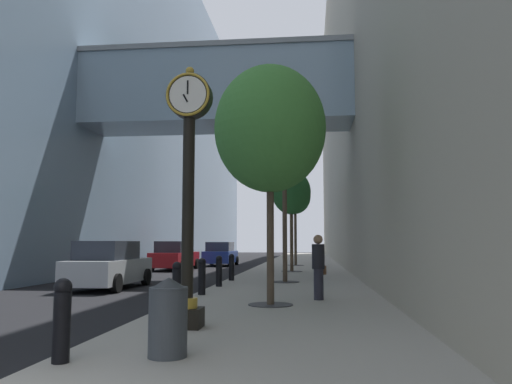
% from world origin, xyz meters
% --- Properties ---
extents(ground_plane, '(110.00, 110.00, 0.00)m').
position_xyz_m(ground_plane, '(0.00, 27.00, 0.00)').
color(ground_plane, black).
rests_on(ground_plane, ground).
extents(sidewalk_right, '(5.45, 80.00, 0.14)m').
position_xyz_m(sidewalk_right, '(2.73, 30.00, 0.07)').
color(sidewalk_right, '#9E998E').
rests_on(sidewalk_right, ground).
extents(building_block_left, '(21.96, 80.00, 26.07)m').
position_xyz_m(building_block_left, '(-11.62, 29.92, 13.00)').
color(building_block_left, '#758EA8').
rests_on(building_block_left, ground).
extents(building_block_right, '(9.00, 80.00, 27.33)m').
position_xyz_m(building_block_right, '(9.95, 30.00, 13.66)').
color(building_block_right, '#A89E89').
rests_on(building_block_right, ground).
extents(street_clock, '(0.84, 0.55, 4.81)m').
position_xyz_m(street_clock, '(1.24, 5.48, 2.78)').
color(street_clock, black).
rests_on(street_clock, sidewalk_right).
extents(bollard_nearest, '(0.23, 0.23, 1.06)m').
position_xyz_m(bollard_nearest, '(0.29, 2.72, 0.70)').
color(bollard_nearest, black).
rests_on(bollard_nearest, sidewalk_right).
extents(bollard_third, '(0.23, 0.23, 1.06)m').
position_xyz_m(bollard_third, '(0.29, 8.35, 0.70)').
color(bollard_third, black).
rests_on(bollard_third, sidewalk_right).
extents(bollard_fourth, '(0.23, 0.23, 1.06)m').
position_xyz_m(bollard_fourth, '(0.29, 11.17, 0.70)').
color(bollard_fourth, black).
rests_on(bollard_fourth, sidewalk_right).
extents(bollard_fifth, '(0.23, 0.23, 1.06)m').
position_xyz_m(bollard_fifth, '(0.29, 13.98, 0.70)').
color(bollard_fifth, black).
rests_on(bollard_fifth, sidewalk_right).
extents(bollard_sixth, '(0.23, 0.23, 1.06)m').
position_xyz_m(bollard_sixth, '(0.29, 16.79, 0.70)').
color(bollard_sixth, black).
rests_on(bollard_sixth, sidewalk_right).
extents(street_tree_near, '(2.81, 2.81, 5.99)m').
position_xyz_m(street_tree_near, '(2.47, 8.95, 4.50)').
color(street_tree_near, '#333335').
rests_on(street_tree_near, sidewalk_right).
extents(street_tree_mid_near, '(1.83, 1.83, 6.06)m').
position_xyz_m(street_tree_mid_near, '(2.47, 16.18, 5.08)').
color(street_tree_mid_near, '#333335').
rests_on(street_tree_mid_near, sidewalk_right).
extents(street_tree_mid_far, '(2.08, 2.08, 5.40)m').
position_xyz_m(street_tree_mid_far, '(2.47, 23.41, 4.31)').
color(street_tree_mid_far, '#333335').
rests_on(street_tree_mid_far, sidewalk_right).
extents(street_tree_far, '(2.08, 2.08, 5.83)m').
position_xyz_m(street_tree_far, '(2.47, 30.64, 4.74)').
color(street_tree_far, '#333335').
rests_on(street_tree_far, sidewalk_right).
extents(trash_bin, '(0.53, 0.53, 1.05)m').
position_xyz_m(trash_bin, '(1.55, 3.18, 0.68)').
color(trash_bin, '#383D42').
rests_on(trash_bin, sidewalk_right).
extents(pedestrian_walking, '(0.46, 0.52, 1.73)m').
position_xyz_m(pedestrian_walking, '(3.67, 10.20, 1.05)').
color(pedestrian_walking, '#23232D').
rests_on(pedestrian_walking, sidewalk_right).
extents(car_silver_near, '(1.99, 4.59, 1.71)m').
position_xyz_m(car_silver_near, '(-3.80, 14.24, 0.83)').
color(car_silver_near, '#B7BABF').
rests_on(car_silver_near, ground).
extents(car_blue_mid, '(2.13, 4.26, 1.69)m').
position_xyz_m(car_blue_mid, '(-2.97, 32.59, 0.82)').
color(car_blue_mid, navy).
rests_on(car_blue_mid, ground).
extents(car_red_far, '(2.18, 4.76, 1.73)m').
position_xyz_m(car_red_far, '(-4.72, 26.63, 0.84)').
color(car_red_far, '#AD191E').
rests_on(car_red_far, ground).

